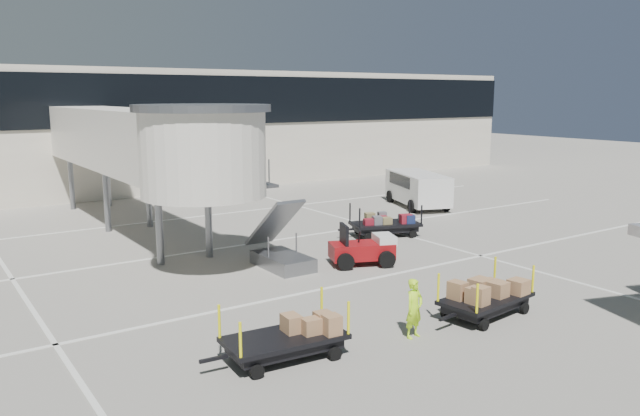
{
  "coord_description": "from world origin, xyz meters",
  "views": [
    {
      "loc": [
        -12.86,
        -14.37,
        6.35
      ],
      "look_at": [
        0.56,
        5.41,
        2.0
      ],
      "focal_mm": 35.0,
      "sensor_mm": 36.0,
      "label": 1
    }
  ],
  "objects_px": {
    "box_cart_near": "(490,297)",
    "box_cart_far": "(284,339)",
    "baggage_tug": "(363,250)",
    "ground_worker": "(414,308)",
    "suitcase_cart": "(385,225)",
    "minivan": "(417,186)"
  },
  "relations": [
    {
      "from": "baggage_tug",
      "to": "suitcase_cart",
      "type": "bearing_deg",
      "value": 62.52
    },
    {
      "from": "minivan",
      "to": "box_cart_near",
      "type": "bearing_deg",
      "value": -105.93
    },
    {
      "from": "box_cart_far",
      "to": "suitcase_cart",
      "type": "bearing_deg",
      "value": 44.56
    },
    {
      "from": "baggage_tug",
      "to": "box_cart_near",
      "type": "relative_size",
      "value": 0.73
    },
    {
      "from": "baggage_tug",
      "to": "box_cart_far",
      "type": "xyz_separation_m",
      "value": [
        -6.95,
        -5.73,
        -0.06
      ]
    },
    {
      "from": "baggage_tug",
      "to": "box_cart_far",
      "type": "distance_m",
      "value": 9.01
    },
    {
      "from": "suitcase_cart",
      "to": "baggage_tug",
      "type": "bearing_deg",
      "value": -120.61
    },
    {
      "from": "baggage_tug",
      "to": "minivan",
      "type": "height_order",
      "value": "minivan"
    },
    {
      "from": "baggage_tug",
      "to": "ground_worker",
      "type": "distance_m",
      "value": 7.28
    },
    {
      "from": "baggage_tug",
      "to": "box_cart_near",
      "type": "xyz_separation_m",
      "value": [
        -0.38,
        -6.47,
        -0.02
      ]
    },
    {
      "from": "suitcase_cart",
      "to": "box_cart_near",
      "type": "height_order",
      "value": "suitcase_cart"
    },
    {
      "from": "box_cart_far",
      "to": "minivan",
      "type": "bearing_deg",
      "value": 43.65
    },
    {
      "from": "suitcase_cart",
      "to": "ground_worker",
      "type": "xyz_separation_m",
      "value": [
        -7.13,
        -9.66,
        0.27
      ]
    },
    {
      "from": "baggage_tug",
      "to": "ground_worker",
      "type": "bearing_deg",
      "value": -95.4
    },
    {
      "from": "suitcase_cart",
      "to": "box_cart_far",
      "type": "bearing_deg",
      "value": -121.18
    },
    {
      "from": "box_cart_far",
      "to": "minivan",
      "type": "relative_size",
      "value": 0.67
    },
    {
      "from": "box_cart_near",
      "to": "box_cart_far",
      "type": "distance_m",
      "value": 6.6
    },
    {
      "from": "box_cart_far",
      "to": "ground_worker",
      "type": "bearing_deg",
      "value": -6.71
    },
    {
      "from": "box_cart_near",
      "to": "ground_worker",
      "type": "relative_size",
      "value": 2.27
    },
    {
      "from": "ground_worker",
      "to": "box_cart_far",
      "type": "bearing_deg",
      "value": 160.17
    },
    {
      "from": "box_cart_near",
      "to": "box_cart_far",
      "type": "bearing_deg",
      "value": 166.88
    },
    {
      "from": "box_cart_near",
      "to": "box_cart_far",
      "type": "height_order",
      "value": "box_cart_far"
    }
  ]
}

